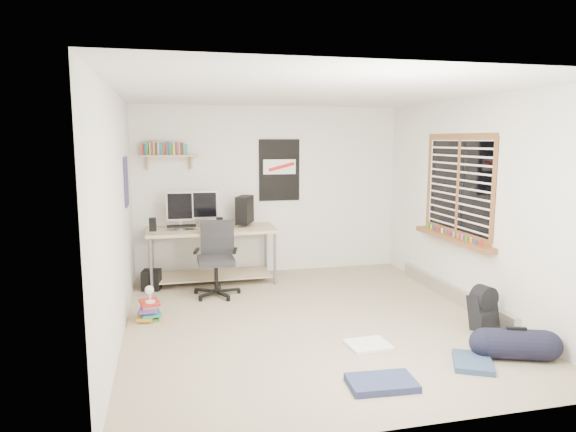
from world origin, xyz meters
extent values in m
cube|color=gray|center=(0.00, 0.00, -0.01)|extent=(4.00, 4.50, 0.01)
cube|color=white|center=(0.00, 0.00, 2.50)|extent=(4.00, 4.50, 0.01)
cube|color=silver|center=(0.00, 2.25, 1.25)|extent=(4.00, 0.01, 2.50)
cube|color=silver|center=(-2.00, 0.00, 1.25)|extent=(0.01, 4.50, 2.50)
cube|color=silver|center=(2.00, 0.00, 1.25)|extent=(0.01, 4.50, 2.50)
cube|color=tan|center=(-0.91, 1.83, 0.36)|extent=(1.82, 0.86, 0.81)
cube|color=#B5B6BA|center=(-1.34, 1.88, 1.02)|extent=(0.37, 0.11, 0.40)
cube|color=#949599|center=(-0.99, 2.00, 1.01)|extent=(0.36, 0.10, 0.40)
cube|color=black|center=(-0.43, 1.94, 1.01)|extent=(0.31, 0.41, 0.39)
cube|color=black|center=(-1.33, 1.82, 0.82)|extent=(0.40, 0.14, 0.02)
cube|color=black|center=(-1.70, 1.56, 0.90)|extent=(0.09, 0.09, 0.18)
cube|color=black|center=(-0.83, 1.50, 0.89)|extent=(0.10, 0.10, 0.16)
cube|color=#252528|center=(-0.92, 1.17, 0.49)|extent=(0.75, 0.75, 0.97)
cube|color=tan|center=(-1.45, 2.14, 1.78)|extent=(0.80, 0.22, 0.24)
cube|color=black|center=(0.15, 2.23, 1.55)|extent=(0.62, 0.03, 0.92)
cube|color=navy|center=(-1.99, 1.20, 1.50)|extent=(0.02, 0.42, 0.60)
cube|color=brown|center=(1.95, 0.30, 1.45)|extent=(0.10, 1.50, 1.26)
cube|color=#B7B2A8|center=(1.96, 0.30, 0.09)|extent=(0.08, 2.50, 0.18)
cube|color=black|center=(1.71, -0.70, 0.20)|extent=(0.32, 0.27, 0.37)
cylinder|color=black|center=(1.57, -1.42, 0.14)|extent=(0.36, 0.36, 0.55)
cube|color=white|center=(0.35, -0.85, 0.02)|extent=(0.42, 0.37, 0.04)
cube|color=navy|center=(0.15, -1.64, 0.03)|extent=(0.57, 0.38, 0.06)
cube|color=navy|center=(1.11, -1.45, 0.03)|extent=(0.49, 0.54, 0.05)
cube|color=brown|center=(-1.75, 0.39, 0.15)|extent=(0.54, 0.47, 0.33)
cube|color=white|center=(-1.73, 0.37, 0.38)|extent=(0.15, 0.20, 0.18)
cube|color=black|center=(-1.75, 1.63, 0.14)|extent=(0.27, 0.27, 0.26)
camera|label=1|loc=(-1.51, -5.31, 2.01)|focal=32.00mm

